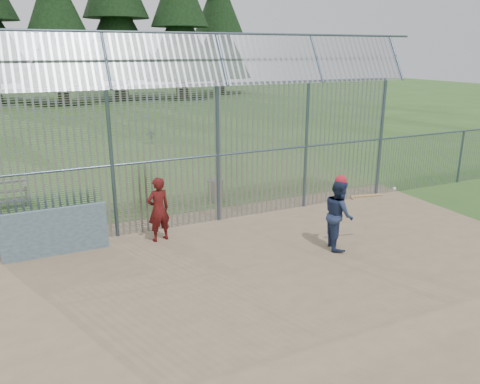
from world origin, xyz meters
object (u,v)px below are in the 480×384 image
dugout_wall (55,232)px  trash_can (215,190)px  batter (339,214)px  onlooker (158,209)px

dugout_wall → trash_can: dugout_wall is taller
batter → onlooker: (-4.00, 2.39, -0.03)m
onlooker → trash_can: bearing=-148.0°
dugout_wall → trash_can: bearing=24.6°
dugout_wall → onlooker: (2.57, -0.18, 0.27)m
dugout_wall → onlooker: onlooker is taller
dugout_wall → batter: batter is taller
batter → onlooker: size_ratio=1.03×
dugout_wall → trash_can: 5.75m
onlooker → trash_can: size_ratio=2.12×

